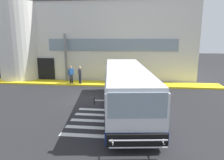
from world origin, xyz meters
TOP-DOWN VIEW (x-y plane):
  - ground_plane at (0.00, 0.00)m, footprint 80.00×90.00m
  - bay_paint_stripes at (2.00, -4.20)m, footprint 4.40×3.96m
  - terminal_building at (-0.68, 11.58)m, footprint 20.83×13.80m
  - boarding_curb at (0.00, 4.80)m, footprint 23.03×2.00m
  - entry_support_column at (-3.61, 5.40)m, footprint 0.28×0.28m
  - bus_main_foreground at (2.85, -2.12)m, footprint 3.91×11.13m
  - passenger_near_column at (-2.83, 4.38)m, footprint 0.52×0.50m
  - passenger_by_doorway at (-1.90, 4.27)m, footprint 0.41×0.47m
  - safety_bollard_yellow at (1.65, 3.60)m, footprint 0.18×0.18m

SIDE VIEW (x-z plane):
  - ground_plane at x=0.00m, z-range -0.02..0.00m
  - bay_paint_stripes at x=2.00m, z-range 0.00..0.01m
  - boarding_curb at x=0.00m, z-range 0.00..0.15m
  - safety_bollard_yellow at x=1.65m, z-range 0.00..0.90m
  - passenger_by_doorway at x=-1.90m, z-range 0.24..1.92m
  - passenger_near_column at x=-2.83m, z-range 0.28..1.95m
  - bus_main_foreground at x=2.85m, z-range -0.02..2.68m
  - entry_support_column at x=-3.61m, z-range 0.15..4.93m
  - terminal_building at x=-0.68m, z-range -0.01..8.39m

